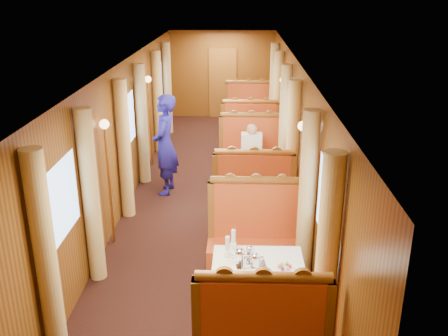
{
  "coord_description": "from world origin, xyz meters",
  "views": [
    {
      "loc": [
        0.53,
        -8.52,
        3.76
      ],
      "look_at": [
        0.28,
        -1.24,
        1.05
      ],
      "focal_mm": 40.0,
      "sensor_mm": 36.0,
      "label": 1
    }
  ],
  "objects_px": {
    "banquette_mid_aft": "(251,158)",
    "teapot_left": "(240,258)",
    "banquette_near_aft": "(255,243)",
    "banquette_far_fwd": "(250,137)",
    "teapot_back": "(250,253)",
    "tea_tray": "(250,263)",
    "steward": "(165,145)",
    "banquette_mid_fwd": "(253,199)",
    "table_mid": "(252,179)",
    "table_far": "(249,127)",
    "teapot_right": "(255,262)",
    "table_near": "(257,289)",
    "banquette_far_aft": "(249,115)",
    "fruit_plate": "(285,267)",
    "rose_vase_mid": "(253,150)",
    "rose_vase_far": "(250,105)",
    "passenger": "(251,148)"
  },
  "relations": [
    {
      "from": "table_mid",
      "to": "teapot_right",
      "type": "height_order",
      "value": "teapot_right"
    },
    {
      "from": "banquette_far_fwd",
      "to": "tea_tray",
      "type": "xyz_separation_m",
      "value": [
        -0.09,
        -6.05,
        0.33
      ]
    },
    {
      "from": "table_near",
      "to": "fruit_plate",
      "type": "distance_m",
      "value": 0.51
    },
    {
      "from": "banquette_far_aft",
      "to": "teapot_back",
      "type": "height_order",
      "value": "banquette_far_aft"
    },
    {
      "from": "table_far",
      "to": "banquette_mid_fwd",
      "type": "bearing_deg",
      "value": -90.0
    },
    {
      "from": "teapot_back",
      "to": "banquette_near_aft",
      "type": "bearing_deg",
      "value": 70.93
    },
    {
      "from": "banquette_near_aft",
      "to": "rose_vase_far",
      "type": "height_order",
      "value": "banquette_near_aft"
    },
    {
      "from": "tea_tray",
      "to": "steward",
      "type": "xyz_separation_m",
      "value": [
        -1.52,
        3.79,
        0.19
      ]
    },
    {
      "from": "table_mid",
      "to": "banquette_near_aft",
      "type": "bearing_deg",
      "value": -90.0
    },
    {
      "from": "table_near",
      "to": "table_far",
      "type": "bearing_deg",
      "value": 90.0
    },
    {
      "from": "fruit_plate",
      "to": "passenger",
      "type": "relative_size",
      "value": 0.31
    },
    {
      "from": "table_far",
      "to": "banquette_far_fwd",
      "type": "relative_size",
      "value": 0.78
    },
    {
      "from": "teapot_back",
      "to": "fruit_plate",
      "type": "distance_m",
      "value": 0.46
    },
    {
      "from": "tea_tray",
      "to": "fruit_plate",
      "type": "xyz_separation_m",
      "value": [
        0.38,
        -0.1,
        0.01
      ]
    },
    {
      "from": "table_far",
      "to": "teapot_back",
      "type": "distance_m",
      "value": 6.94
    },
    {
      "from": "table_far",
      "to": "rose_vase_mid",
      "type": "bearing_deg",
      "value": -89.92
    },
    {
      "from": "banquette_mid_aft",
      "to": "rose_vase_far",
      "type": "bearing_deg",
      "value": 89.76
    },
    {
      "from": "banquette_near_aft",
      "to": "fruit_plate",
      "type": "bearing_deg",
      "value": -76.0
    },
    {
      "from": "tea_tray",
      "to": "rose_vase_mid",
      "type": "bearing_deg",
      "value": 88.5
    },
    {
      "from": "banquette_mid_aft",
      "to": "rose_vase_far",
      "type": "height_order",
      "value": "banquette_mid_aft"
    },
    {
      "from": "banquette_near_aft",
      "to": "teapot_back",
      "type": "bearing_deg",
      "value": -95.83
    },
    {
      "from": "table_mid",
      "to": "teapot_left",
      "type": "height_order",
      "value": "teapot_left"
    },
    {
      "from": "banquette_far_fwd",
      "to": "fruit_plate",
      "type": "relative_size",
      "value": 5.76
    },
    {
      "from": "banquette_near_aft",
      "to": "banquette_mid_aft",
      "type": "height_order",
      "value": "same"
    },
    {
      "from": "teapot_left",
      "to": "teapot_back",
      "type": "xyz_separation_m",
      "value": [
        0.11,
        0.15,
        -0.02
      ]
    },
    {
      "from": "passenger",
      "to": "table_near",
      "type": "bearing_deg",
      "value": -90.0
    },
    {
      "from": "banquette_near_aft",
      "to": "banquette_far_fwd",
      "type": "relative_size",
      "value": 1.0
    },
    {
      "from": "banquette_near_aft",
      "to": "steward",
      "type": "xyz_separation_m",
      "value": [
        -1.61,
        2.72,
        0.52
      ]
    },
    {
      "from": "teapot_right",
      "to": "fruit_plate",
      "type": "bearing_deg",
      "value": -15.79
    },
    {
      "from": "teapot_left",
      "to": "banquette_mid_fwd",
      "type": "bearing_deg",
      "value": 90.01
    },
    {
      "from": "table_near",
      "to": "banquette_far_aft",
      "type": "xyz_separation_m",
      "value": [
        0.0,
        8.01,
        0.05
      ]
    },
    {
      "from": "fruit_plate",
      "to": "banquette_mid_fwd",
      "type": "bearing_deg",
      "value": 96.31
    },
    {
      "from": "rose_vase_mid",
      "to": "steward",
      "type": "bearing_deg",
      "value": 173.29
    },
    {
      "from": "table_mid",
      "to": "teapot_left",
      "type": "relative_size",
      "value": 5.65
    },
    {
      "from": "rose_vase_far",
      "to": "table_far",
      "type": "bearing_deg",
      "value": -110.31
    },
    {
      "from": "banquette_mid_fwd",
      "to": "table_far",
      "type": "relative_size",
      "value": 1.28
    },
    {
      "from": "tea_tray",
      "to": "teapot_left",
      "type": "distance_m",
      "value": 0.14
    },
    {
      "from": "banquette_mid_aft",
      "to": "teapot_left",
      "type": "relative_size",
      "value": 7.21
    },
    {
      "from": "table_mid",
      "to": "rose_vase_far",
      "type": "relative_size",
      "value": 2.92
    },
    {
      "from": "table_far",
      "to": "teapot_right",
      "type": "bearing_deg",
      "value": -90.32
    },
    {
      "from": "banquette_mid_fwd",
      "to": "banquette_far_aft",
      "type": "relative_size",
      "value": 1.0
    },
    {
      "from": "teapot_left",
      "to": "teapot_right",
      "type": "distance_m",
      "value": 0.18
    },
    {
      "from": "fruit_plate",
      "to": "teapot_left",
      "type": "bearing_deg",
      "value": 169.94
    },
    {
      "from": "tea_tray",
      "to": "passenger",
      "type": "height_order",
      "value": "passenger"
    },
    {
      "from": "banquette_near_aft",
      "to": "steward",
      "type": "height_order",
      "value": "steward"
    },
    {
      "from": "table_near",
      "to": "banquette_near_aft",
      "type": "distance_m",
      "value": 1.02
    },
    {
      "from": "tea_tray",
      "to": "teapot_back",
      "type": "relative_size",
      "value": 2.4
    },
    {
      "from": "banquette_near_aft",
      "to": "passenger",
      "type": "xyz_separation_m",
      "value": [
        -0.0,
        3.21,
        0.32
      ]
    },
    {
      "from": "banquette_mid_fwd",
      "to": "banquette_mid_aft",
      "type": "xyz_separation_m",
      "value": [
        0.0,
        2.03,
        0.0
      ]
    },
    {
      "from": "banquette_mid_fwd",
      "to": "table_far",
      "type": "distance_m",
      "value": 4.51
    }
  ]
}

